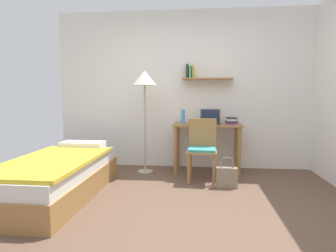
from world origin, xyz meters
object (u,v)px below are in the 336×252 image
at_px(desk, 207,134).
at_px(standing_lamp, 145,84).
at_px(water_bottle, 183,116).
at_px(handbag, 227,177).
at_px(book_stack, 231,121).
at_px(laptop, 210,120).
at_px(desk_chair, 202,147).
at_px(bed, 58,177).

relative_size(desk, standing_lamp, 0.66).
bearing_deg(water_bottle, handbag, -50.81).
xyz_separation_m(desk, book_stack, (0.37, -0.01, 0.21)).
bearing_deg(water_bottle, laptop, 2.10).
xyz_separation_m(water_bottle, handbag, (0.63, -0.77, -0.73)).
relative_size(desk_chair, handbag, 2.13).
distance_m(laptop, water_bottle, 0.43).
bearing_deg(book_stack, desk_chair, -133.57).
distance_m(bed, standing_lamp, 1.85).
xyz_separation_m(bed, desk_chair, (1.73, 0.86, 0.24)).
xyz_separation_m(bed, book_stack, (2.17, 1.33, 0.58)).
bearing_deg(book_stack, desk, 178.61).
height_order(laptop, water_bottle, laptop).
height_order(desk, laptop, laptop).
relative_size(desk_chair, standing_lamp, 0.55).
distance_m(standing_lamp, laptop, 1.16).
height_order(desk_chair, water_bottle, water_bottle).
bearing_deg(desk, water_bottle, -178.24).
bearing_deg(laptop, water_bottle, -177.90).
height_order(water_bottle, handbag, water_bottle).
bearing_deg(water_bottle, desk, 1.76).
bearing_deg(standing_lamp, handbag, -27.80).
xyz_separation_m(book_stack, handbag, (-0.12, -0.77, -0.67)).
xyz_separation_m(desk_chair, standing_lamp, (-0.89, 0.33, 0.90)).
distance_m(water_bottle, handbag, 1.24).
height_order(book_stack, handbag, book_stack).
height_order(desk_chair, standing_lamp, standing_lamp).
bearing_deg(handbag, book_stack, 81.14).
relative_size(desk, handbag, 2.56).
distance_m(desk_chair, book_stack, 0.72).
relative_size(laptop, book_stack, 1.31).
height_order(desk_chair, handbag, desk_chair).
bearing_deg(desk_chair, standing_lamp, 159.60).
relative_size(laptop, handbag, 0.76).
bearing_deg(laptop, standing_lamp, -171.56).
height_order(desk, standing_lamp, standing_lamp).
bearing_deg(book_stack, water_bottle, -179.79).
height_order(bed, desk_chair, desk_chair).
bearing_deg(book_stack, handbag, -98.86).
xyz_separation_m(laptop, water_bottle, (-0.43, -0.02, 0.05)).
distance_m(bed, water_bottle, 2.05).
distance_m(desk, standing_lamp, 1.24).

